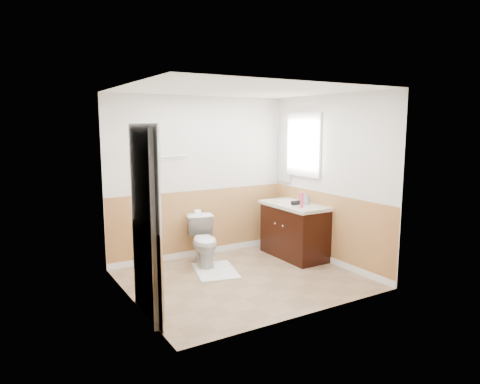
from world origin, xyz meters
TOP-DOWN VIEW (x-y plane):
  - floor at (0.00, 0.00)m, footprint 3.00×3.00m
  - ceiling at (0.00, 0.00)m, footprint 3.00×3.00m
  - wall_back at (0.00, 1.30)m, footprint 3.00×0.00m
  - wall_front at (0.00, -1.30)m, footprint 3.00×0.00m
  - wall_left at (-1.50, 0.00)m, footprint 0.00×3.00m
  - wall_right at (1.50, 0.00)m, footprint 0.00×3.00m
  - wainscot_back at (0.00, 1.29)m, footprint 3.00×0.00m
  - wainscot_front at (0.00, -1.29)m, footprint 3.00×0.00m
  - wainscot_left at (-1.49, 0.00)m, footprint 0.00×2.60m
  - wainscot_right at (1.49, 0.00)m, footprint 0.00×2.60m
  - toilet at (-0.18, 0.82)m, footprint 0.57×0.78m
  - bath_mat at (-0.18, 0.46)m, footprint 0.73×0.91m
  - vanity_cabinet at (1.21, 0.45)m, footprint 0.55×1.10m
  - vanity_knob_left at (0.91, 0.35)m, footprint 0.03×0.03m
  - vanity_knob_right at (0.91, 0.55)m, footprint 0.03×0.03m
  - countertop at (1.20, 0.45)m, footprint 0.60×1.15m
  - sink_basin at (1.21, 0.60)m, footprint 0.36×0.36m
  - faucet at (1.39, 0.60)m, footprint 0.02×0.02m
  - lotion_bottle at (1.11, 0.16)m, footprint 0.05×0.05m
  - soap_dispenser at (1.33, 0.32)m, footprint 0.11×0.11m
  - hair_dryer_body at (1.16, 0.37)m, footprint 0.14×0.07m
  - hair_dryer_handle at (1.13, 0.40)m, footprint 0.03×0.03m
  - mirror_panel at (1.48, 1.10)m, footprint 0.02×0.35m
  - window_frame at (1.47, 0.59)m, footprint 0.04×0.80m
  - window_glass at (1.49, 0.59)m, footprint 0.01×0.70m
  - door at (-1.40, -0.45)m, footprint 0.29×0.78m
  - door_frame at (-1.48, -0.45)m, footprint 0.02×0.92m
  - door_knob at (-1.34, -0.12)m, footprint 0.06×0.06m
  - towel_bar at (-0.55, 1.25)m, footprint 0.62×0.02m
  - tp_holder_bar at (-0.10, 1.23)m, footprint 0.14×0.02m
  - tp_roll at (-0.10, 1.23)m, footprint 0.10×0.11m
  - tp_sheet at (-0.10, 1.23)m, footprint 0.10×0.01m

SIDE VIEW (x-z plane):
  - floor at x=0.00m, z-range 0.00..0.00m
  - bath_mat at x=-0.18m, z-range 0.00..0.02m
  - toilet at x=-0.18m, z-range 0.00..0.72m
  - vanity_cabinet at x=1.21m, z-range 0.00..0.80m
  - wainscot_back at x=0.00m, z-range -1.00..2.00m
  - wainscot_front at x=0.00m, z-range -1.00..2.00m
  - wainscot_left at x=-1.49m, z-range -0.80..1.80m
  - wainscot_right at x=1.49m, z-range -0.80..1.80m
  - vanity_knob_left at x=0.91m, z-range 0.53..0.57m
  - vanity_knob_right at x=0.91m, z-range 0.53..0.57m
  - tp_sheet at x=-0.10m, z-range 0.51..0.67m
  - tp_holder_bar at x=-0.10m, z-range 0.69..0.71m
  - tp_roll at x=-0.10m, z-range 0.64..0.76m
  - countertop at x=1.20m, z-range 0.80..0.85m
  - hair_dryer_handle at x=1.13m, z-range 0.82..0.89m
  - sink_basin at x=1.21m, z-range 0.85..0.87m
  - hair_dryer_body at x=1.16m, z-range 0.85..0.92m
  - faucet at x=1.39m, z-range 0.85..0.99m
  - soap_dispenser at x=1.33m, z-range 0.85..1.04m
  - door_knob at x=-1.34m, z-range 0.92..0.98m
  - lotion_bottle at x=1.11m, z-range 0.85..1.07m
  - door at x=-1.40m, z-range 0.00..2.04m
  - door_frame at x=-1.48m, z-range -0.02..2.08m
  - wall_back at x=0.00m, z-range -0.25..2.75m
  - wall_front at x=0.00m, z-range -0.25..2.75m
  - wall_left at x=-1.50m, z-range -0.25..2.75m
  - wall_right at x=1.50m, z-range -0.25..2.75m
  - mirror_panel at x=1.48m, z-range 1.10..2.00m
  - towel_bar at x=-0.55m, z-range 1.59..1.61m
  - window_frame at x=1.47m, z-range 1.25..2.25m
  - window_glass at x=1.49m, z-range 1.30..2.20m
  - ceiling at x=0.00m, z-range 2.50..2.50m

